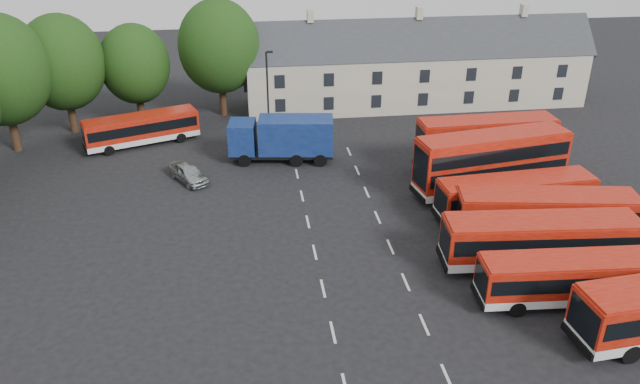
{
  "coord_description": "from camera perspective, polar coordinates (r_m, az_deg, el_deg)",
  "views": [
    {
      "loc": [
        -4.05,
        -31.88,
        21.68
      ],
      "look_at": [
        0.89,
        6.18,
        2.2
      ],
      "focal_mm": 35.0,
      "sensor_mm": 36.0,
      "label": 1
    }
  ],
  "objects": [
    {
      "name": "bus_row_d",
      "position": [
        43.63,
        19.99,
        -1.69
      ],
      "size": [
        11.94,
        4.47,
        3.3
      ],
      "rotation": [
        0.0,
        0.0,
        -0.16
      ],
      "color": "silver",
      "rests_on": "ground"
    },
    {
      "name": "silver_car",
      "position": [
        50.44,
        -11.94,
        1.74
      ],
      "size": [
        3.68,
        4.49,
        1.44
      ],
      "primitive_type": "imported",
      "rotation": [
        0.0,
        0.0,
        0.56
      ],
      "color": "#AEB2B6",
      "rests_on": "ground"
    },
    {
      "name": "bus_row_e",
      "position": [
        45.5,
        17.45,
        -0.22
      ],
      "size": [
        11.2,
        3.28,
        3.13
      ],
      "rotation": [
        0.0,
        0.0,
        0.07
      ],
      "color": "silver",
      "rests_on": "ground"
    },
    {
      "name": "treeline",
      "position": [
        55.94,
        -24.76,
        8.9
      ],
      "size": [
        29.92,
        32.59,
        12.01
      ],
      "color": "black",
      "rests_on": "ground"
    },
    {
      "name": "bus_row_c",
      "position": [
        40.32,
        19.54,
        -4.01
      ],
      "size": [
        12.0,
        3.64,
        3.34
      ],
      "rotation": [
        0.0,
        0.0,
        -0.08
      ],
      "color": "silver",
      "rests_on": "ground"
    },
    {
      "name": "bus_dd_south",
      "position": [
        48.42,
        15.41,
        2.85
      ],
      "size": [
        11.95,
        4.5,
        4.79
      ],
      "rotation": [
        0.0,
        0.0,
        0.16
      ],
      "color": "silver",
      "rests_on": "ground"
    },
    {
      "name": "lamppost",
      "position": [
        53.11,
        -4.75,
        8.32
      ],
      "size": [
        0.63,
        0.27,
        9.04
      ],
      "rotation": [
        0.0,
        0.0,
        -0.08
      ],
      "color": "black",
      "rests_on": "ground"
    },
    {
      "name": "box_truck",
      "position": [
        52.56,
        -3.42,
        5.03
      ],
      "size": [
        8.93,
        3.78,
        3.79
      ],
      "rotation": [
        0.0,
        0.0,
        -0.13
      ],
      "color": "black",
      "rests_on": "ground"
    },
    {
      "name": "ground",
      "position": [
        38.76,
        -0.12,
        -7.09
      ],
      "size": [
        140.0,
        140.0,
        0.0
      ],
      "primitive_type": "plane",
      "color": "black",
      "rests_on": "ground"
    },
    {
      "name": "terrace_houses",
      "position": [
        66.87,
        8.71,
        11.15
      ],
      "size": [
        35.7,
        7.13,
        10.06
      ],
      "color": "beige",
      "rests_on": "ground"
    },
    {
      "name": "bus_north",
      "position": [
        58.11,
        -16.01,
        5.72
      ],
      "size": [
        10.11,
        5.54,
        2.81
      ],
      "rotation": [
        0.0,
        0.0,
        0.35
      ],
      "color": "silver",
      "rests_on": "ground"
    },
    {
      "name": "lane_markings",
      "position": [
        40.75,
        3.02,
        -5.26
      ],
      "size": [
        5.15,
        33.8,
        0.01
      ],
      "color": "beige",
      "rests_on": "ground"
    },
    {
      "name": "bus_row_b",
      "position": [
        37.79,
        22.03,
        -7.14
      ],
      "size": [
        10.47,
        2.99,
        2.93
      ],
      "rotation": [
        0.0,
        0.0,
        -0.06
      ],
      "color": "silver",
      "rests_on": "ground"
    },
    {
      "name": "bus_dd_north",
      "position": [
        52.14,
        14.9,
        4.49
      ],
      "size": [
        11.11,
        2.81,
        4.53
      ],
      "rotation": [
        0.0,
        0.0,
        0.02
      ],
      "color": "silver",
      "rests_on": "ground"
    }
  ]
}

